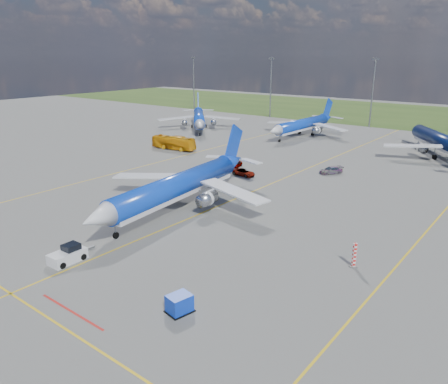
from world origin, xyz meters
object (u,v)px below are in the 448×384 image
Objects in this scene: bg_jet_n at (440,157)px; service_car_c at (331,170)px; main_airliner at (178,209)px; service_car_a at (237,164)px; bg_jet_nnw at (302,136)px; apron_bus at (174,143)px; service_car_b at (244,173)px; warning_post at (354,255)px; pushback_tug at (68,255)px; bg_jet_nw at (199,129)px; uld_container at (179,303)px; baggage_tug_c at (228,158)px.

service_car_c is (-14.30, -30.90, 0.73)m from bg_jet_n.
main_airliner reaches higher than service_car_a.
apron_bus is (-17.18, -38.05, 1.74)m from bg_jet_nnw.
service_car_c reaches higher than service_car_b.
bg_jet_nnw reaches higher than apron_bus.
service_car_c is (13.35, 12.62, 0.04)m from service_car_b.
bg_jet_n is (40.15, -4.47, 0.00)m from bg_jet_nnw.
warning_post is 48.98m from service_car_a.
bg_jet_nnw reaches higher than pushback_tug.
bg_jet_nw is 7.78× the size of service_car_b.
pushback_tug is at bearing 40.03° from bg_jet_n.
apron_bus is 2.49× the size of service_car_b.
pushback_tug is at bearing -167.33° from service_car_b.
bg_jet_nnw is 9.64× the size of service_car_a.
bg_jet_n is 6.67× the size of pushback_tug.
pushback_tug is at bearing -153.28° from apron_bus.
service_car_b is at bearing 90.84° from main_airliner.
bg_jet_nw is 34.65m from bg_jet_nnw.
warning_post is 1.33× the size of uld_container.
warning_post is 68.52m from bg_jet_n.
bg_jet_nnw is 0.90× the size of main_airliner.
service_car_c is (-10.49, 56.85, -0.17)m from uld_container.
bg_jet_nnw is 41.79m from apron_bus.
warning_post is 72.09m from apron_bus.
warning_post is 0.08× the size of bg_jet_nw.
bg_jet_nnw is 40.40m from bg_jet_n.
uld_container is at bearing -66.89° from bg_jet_nnw.
uld_container is at bearing -146.31° from service_car_b.
service_car_a is 6.56m from baggage_tug_c.
pushback_tug is (2.64, -21.80, 0.83)m from main_airliner.
baggage_tug_c is (-10.80, 8.71, -0.23)m from service_car_b.
pushback_tug is at bearing -81.63° from baggage_tug_c.
bg_jet_nnw is at bearing 99.49° from pushback_tug.
service_car_b reaches higher than service_car_a.
bg_jet_nw is 3.12× the size of apron_bus.
baggage_tug_c is at bearing -85.92° from bg_jet_nnw.
service_car_c is at bearing 0.33° from baggage_tug_c.
bg_jet_nnw reaches higher than baggage_tug_c.
uld_container is 0.45× the size of service_car_b.
pushback_tug is 1.57× the size of service_car_a.
bg_jet_nnw is 16.71× the size of uld_container.
service_car_b is at bearing -58.57° from service_car_a.
bg_jet_n reaches higher than service_car_b.
service_car_a is 0.78× the size of service_car_b.
service_car_c is at bearing -65.68° from bg_jet_nw.
bg_jet_nnw reaches higher than service_car_b.
main_airliner reaches higher than bg_jet_nnw.
bg_jet_nnw is at bearing -30.57° from apron_bus.
uld_container is at bearing 51.52° from bg_jet_n.
warning_post is 0.60× the size of service_car_b.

